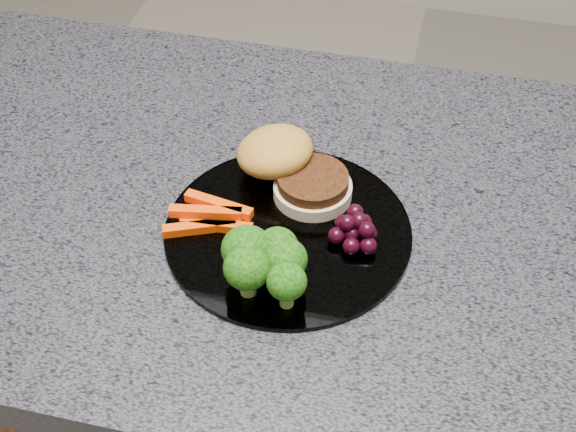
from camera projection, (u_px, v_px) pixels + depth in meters
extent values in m
cube|color=#4A4953|center=(324.00, 224.00, 0.88)|extent=(1.20, 0.60, 0.04)
cylinder|color=white|center=(288.00, 231.00, 0.84)|extent=(0.26, 0.26, 0.01)
cylinder|color=beige|center=(313.00, 190.00, 0.87)|extent=(0.11, 0.11, 0.02)
cylinder|color=#49210E|center=(313.00, 180.00, 0.86)|extent=(0.10, 0.10, 0.01)
ellipsoid|color=#B2812C|center=(275.00, 156.00, 0.89)|extent=(0.11, 0.11, 0.05)
cube|color=#FF4604|center=(214.00, 215.00, 0.85)|extent=(0.08, 0.03, 0.01)
cube|color=#FF4604|center=(217.00, 225.00, 0.84)|extent=(0.08, 0.01, 0.01)
cube|color=#FF4604|center=(199.00, 227.00, 0.84)|extent=(0.08, 0.04, 0.01)
cube|color=#FF4604|center=(219.00, 205.00, 0.84)|extent=(0.08, 0.02, 0.01)
cube|color=#FF4604|center=(206.00, 212.00, 0.84)|extent=(0.08, 0.02, 0.01)
cylinder|color=olive|center=(248.00, 267.00, 0.79)|extent=(0.02, 0.02, 0.02)
ellipsoid|color=#0B3807|center=(247.00, 249.00, 0.77)|extent=(0.05, 0.05, 0.05)
cylinder|color=olive|center=(285.00, 276.00, 0.78)|extent=(0.02, 0.02, 0.02)
ellipsoid|color=#0B3807|center=(285.00, 259.00, 0.76)|extent=(0.04, 0.04, 0.04)
cylinder|color=olive|center=(248.00, 285.00, 0.77)|extent=(0.02, 0.02, 0.02)
ellipsoid|color=#0B3807|center=(247.00, 268.00, 0.76)|extent=(0.05, 0.05, 0.04)
cylinder|color=olive|center=(287.00, 297.00, 0.76)|extent=(0.01, 0.01, 0.02)
ellipsoid|color=#0B3807|center=(287.00, 281.00, 0.75)|extent=(0.04, 0.04, 0.03)
cylinder|color=olive|center=(278.00, 263.00, 0.79)|extent=(0.01, 0.01, 0.02)
ellipsoid|color=#0B3807|center=(277.00, 246.00, 0.78)|extent=(0.04, 0.04, 0.04)
sphere|color=black|center=(352.00, 234.00, 0.82)|extent=(0.02, 0.02, 0.02)
sphere|color=black|center=(369.00, 234.00, 0.82)|extent=(0.02, 0.02, 0.02)
sphere|color=black|center=(364.00, 222.00, 0.83)|extent=(0.02, 0.02, 0.02)
sphere|color=black|center=(343.00, 223.00, 0.83)|extent=(0.02, 0.02, 0.02)
sphere|color=black|center=(336.00, 236.00, 0.82)|extent=(0.02, 0.02, 0.02)
sphere|color=black|center=(351.00, 246.00, 0.81)|extent=(0.02, 0.02, 0.02)
sphere|color=black|center=(368.00, 246.00, 0.81)|extent=(0.02, 0.02, 0.02)
sphere|color=black|center=(359.00, 220.00, 0.82)|extent=(0.02, 0.02, 0.02)
sphere|color=black|center=(347.00, 223.00, 0.82)|extent=(0.02, 0.02, 0.02)
sphere|color=black|center=(367.00, 230.00, 0.81)|extent=(0.02, 0.02, 0.02)
sphere|color=black|center=(355.00, 212.00, 0.83)|extent=(0.02, 0.02, 0.02)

